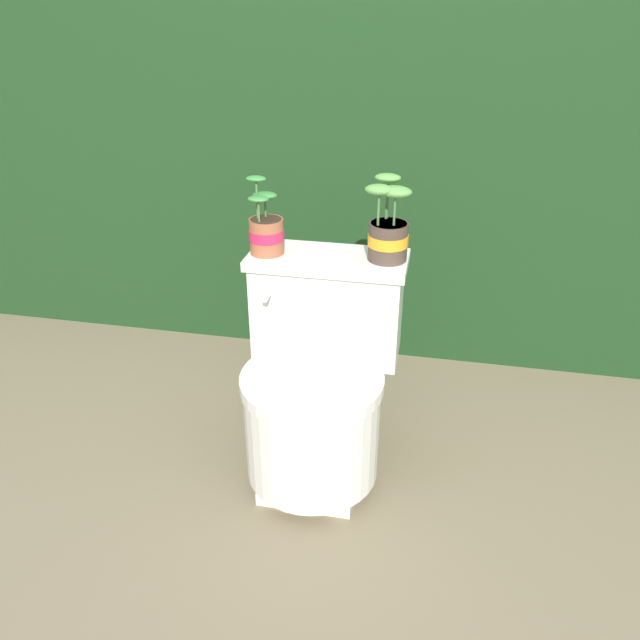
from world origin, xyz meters
name	(u,v)px	position (x,y,z in m)	size (l,w,h in m)	color
ground_plane	(329,486)	(0.00, 0.00, 0.00)	(12.00, 12.00, 0.00)	#75664C
hedge_backdrop	(385,139)	(0.00, 1.24, 0.81)	(4.31, 0.80, 1.62)	#193819
toilet	(317,386)	(-0.06, 0.10, 0.30)	(0.48, 0.55, 0.67)	silver
potted_plant_left	(266,231)	(-0.24, 0.24, 0.73)	(0.11, 0.11, 0.23)	#9E5638
potted_plant_midleft	(388,230)	(0.12, 0.26, 0.76)	(0.13, 0.12, 0.24)	#47382D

